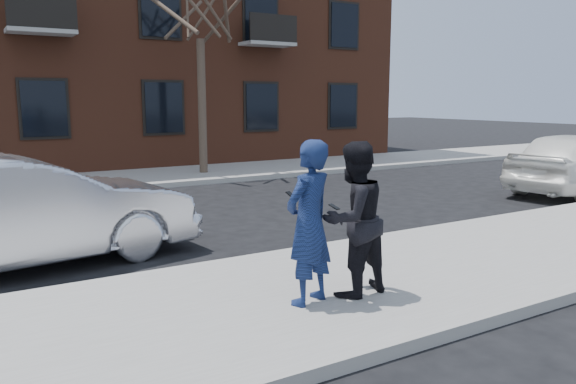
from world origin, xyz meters
TOP-DOWN VIEW (x-y plane):
  - ground at (0.00, 0.00)m, footprint 100.00×100.00m
  - near_sidewalk at (0.00, -0.25)m, footprint 50.00×3.50m
  - near_curb at (0.00, 1.55)m, footprint 50.00×0.10m
  - far_sidewalk at (0.00, 11.25)m, footprint 50.00×3.50m
  - far_curb at (0.00, 9.45)m, footprint 50.00×0.10m
  - apartment_building at (2.00, 18.00)m, footprint 24.30×10.30m
  - street_tree at (4.50, 11.00)m, footprint 3.60×3.60m
  - silver_sedan at (-1.64, 3.20)m, footprint 5.37×2.52m
  - man_hoodie at (1.03, -0.59)m, footprint 0.82×0.67m
  - man_peacoat at (1.65, -0.62)m, footprint 1.00×0.83m

SIDE VIEW (x-z plane):
  - ground at x=0.00m, z-range 0.00..0.00m
  - near_sidewalk at x=0.00m, z-range 0.00..0.15m
  - near_curb at x=0.00m, z-range 0.00..0.15m
  - far_sidewalk at x=0.00m, z-range 0.00..0.15m
  - far_curb at x=0.00m, z-range 0.00..0.15m
  - silver_sedan at x=-1.64m, z-range 0.00..1.70m
  - man_peacoat at x=1.65m, z-range 0.15..2.03m
  - man_hoodie at x=1.03m, z-range 0.15..2.07m
  - street_tree at x=4.50m, z-range 2.12..8.92m
  - apartment_building at x=2.00m, z-range 0.01..12.31m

